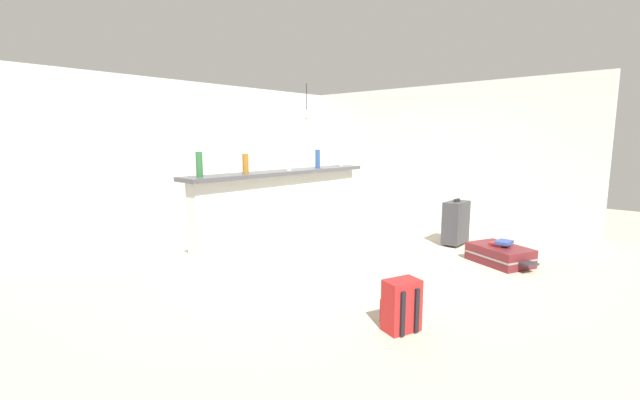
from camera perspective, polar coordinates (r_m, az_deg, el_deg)
ground_plane at (r=5.91m, az=1.96°, el=-6.82°), size 13.00×13.00×0.05m
wall_back at (r=8.02m, az=-14.94°, el=6.17°), size 6.60×0.10×2.50m
wall_right at (r=8.41m, az=14.07°, el=6.30°), size 0.10×6.00×2.50m
partition_half_wall at (r=5.77m, az=-5.04°, el=-1.66°), size 2.80×0.20×1.04m
bar_countertop at (r=5.70m, az=-5.11°, el=3.76°), size 2.96×0.40×0.05m
bottle_green at (r=4.89m, az=-16.09°, el=4.66°), size 0.07×0.07×0.29m
bottle_amber at (r=5.25m, az=-10.11°, el=4.88°), size 0.08×0.08×0.25m
bottle_clear at (r=5.63m, az=-4.27°, el=5.15°), size 0.06×0.06×0.23m
bottle_blue at (r=6.12m, az=-0.32°, el=5.62°), size 0.07×0.07×0.27m
bottle_white at (r=6.56m, az=2.87°, el=5.67°), size 0.06×0.06×0.24m
dining_table at (r=7.81m, az=-1.52°, el=1.96°), size 1.10×0.80×0.74m
dining_chair_near_partition at (r=7.42m, az=0.69°, el=0.60°), size 0.41×0.41×0.93m
dining_chair_far_side at (r=8.19m, az=-3.91°, el=1.32°), size 0.49×0.49×0.93m
pendant_lamp at (r=7.77m, az=-1.84°, el=11.66°), size 0.34×0.34×0.65m
suitcase_flat_maroon at (r=5.64m, az=23.28°, el=-6.86°), size 0.72×0.89×0.22m
suitcase_upright_charcoal at (r=6.33m, az=17.98°, el=-2.89°), size 0.45×0.25×0.67m
backpack_red at (r=3.51m, az=10.94°, el=-13.96°), size 0.32×0.30×0.42m
book_stack at (r=5.63m, az=23.48°, el=-5.37°), size 0.26×0.24×0.07m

